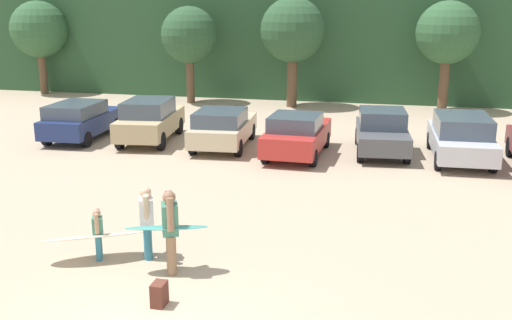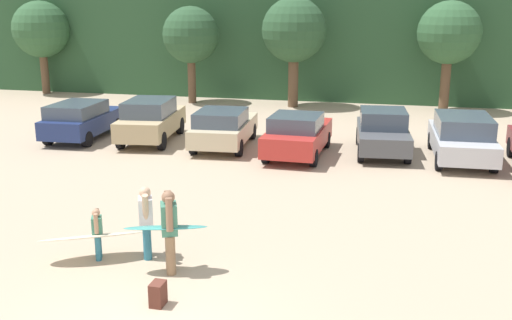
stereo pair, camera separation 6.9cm
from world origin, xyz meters
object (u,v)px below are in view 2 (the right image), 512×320
Objects in this scene: parked_car_navy at (81,119)px; parked_car_silver at (462,137)px; parked_car_champagne at (224,127)px; parked_car_tan at (151,119)px; person_adult at (169,226)px; parked_car_dark_gray at (383,132)px; surfboard_cream at (93,236)px; backpack_dropped at (158,294)px; person_child at (97,231)px; parked_car_red at (298,134)px; surfboard_teal at (166,228)px; person_companion at (146,218)px.

parked_car_navy is 14.64m from parked_car_silver.
parked_car_tan is at bearing 80.44° from parked_car_champagne.
parked_car_tan is at bearing -86.13° from parked_car_navy.
parked_car_champagne is (3.10, -0.29, -0.11)m from parked_car_tan.
parked_car_navy is 13.39m from person_adult.
parked_car_navy is at bearing 86.97° from parked_car_dark_gray.
surfboard_cream is 5.11× the size of backpack_dropped.
parked_car_tan is at bearing -96.89° from person_child.
parked_car_dark_gray is 12.35m from person_child.
surfboard_cream is 2.68m from backpack_dropped.
parked_car_navy is 14.72m from backpack_dropped.
backpack_dropped is at bearing 115.76° from surfboard_cream.
person_adult is (-0.90, -10.13, 0.20)m from parked_car_red.
parked_car_red is (2.97, -0.61, 0.01)m from parked_car_champagne.
parked_car_tan is 6.13m from parked_car_red.
surfboard_teal is 3.93× the size of backpack_dropped.
person_companion is at bearing -146.98° from parked_car_navy.
person_child is at bearing -151.70° from parked_car_navy.
person_companion is at bearing 174.95° from person_child.
parked_car_dark_gray is 2.42× the size of surfboard_teal.
parked_car_tan is 1.98× the size of surfboard_cream.
parked_car_navy is at bearing -78.73° from person_companion.
parked_car_tan is at bearing 113.77° from backpack_dropped.
person_child reaches higher than backpack_dropped.
surfboard_teal is at bearing -162.30° from parked_car_tan.
parked_car_champagne is 10.52m from person_child.
person_companion reaches higher than backpack_dropped.
parked_car_silver is 12.68m from person_adult.
person_companion is 0.91× the size of surfboard_teal.
person_companion is 1.21m from surfboard_cream.
parked_car_silver reaches higher than person_child.
person_companion is at bearing -57.81° from surfboard_teal.
parked_car_champagne is at bearing 101.07° from backpack_dropped.
person_adult is at bearing 146.27° from parked_car_silver.
parked_car_tan is at bearing 85.66° from parked_car_dark_gray.
surfboard_teal is (7.98, -10.73, 0.15)m from parked_car_navy.
person_adult is 1.09× the size of person_companion.
person_child is 2.65m from backpack_dropped.
parked_car_tan reaches higher than parked_car_champagne.
parked_car_silver is at bearing -150.06° from person_companion.
parked_car_navy is 11.92m from parked_car_dark_gray.
parked_car_tan is 1.06× the size of parked_car_dark_gray.
parked_car_dark_gray is 11.61m from person_companion.
parked_car_silver is at bearing -152.61° from person_child.
backpack_dropped is at bearing 77.80° from person_adult.
person_adult reaches higher than parked_car_red.
backpack_dropped is (-3.56, -12.62, -0.59)m from parked_car_dark_gray.
surfboard_teal is at bearing 4.06° from person_adult.
person_companion is at bearing 151.02° from parked_car_dark_gray.
parked_car_silver is 4.14× the size of person_child.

